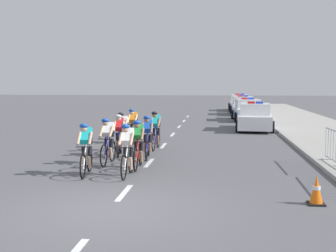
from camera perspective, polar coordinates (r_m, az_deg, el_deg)
name	(u,v)px	position (r m, az deg, el deg)	size (l,w,h in m)	color
ground_plane	(110,209)	(9.58, -7.39, -10.54)	(160.00, 160.00, 0.00)	#56565B
sidewalk_slab	(328,134)	(23.76, 19.78, -0.97)	(4.78, 60.00, 0.12)	#A3A099
kerb_edge	(281,133)	(23.32, 14.26, -0.91)	(0.16, 60.00, 0.13)	#9E9E99
lane_markings_centre	(168,140)	(20.64, 0.05, -1.75)	(0.14, 29.60, 0.01)	white
cyclist_lead	(86,148)	(12.89, -10.47, -2.82)	(0.45, 1.72, 1.56)	black
cyclist_second	(127,149)	(12.57, -5.23, -2.96)	(0.42, 1.72, 1.56)	black
cyclist_third	(108,140)	(14.49, -7.71, -1.84)	(0.43, 1.72, 1.56)	black
cyclist_fourth	(138,143)	(13.72, -3.84, -2.23)	(0.42, 1.72, 1.56)	black
cyclist_fifth	(119,134)	(16.10, -6.25, -1.07)	(0.45, 1.72, 1.56)	black
cyclist_sixth	(147,136)	(15.51, -2.65, -1.30)	(0.44, 1.72, 1.56)	black
cyclist_seventh	(123,131)	(17.13, -5.79, -0.67)	(0.44, 1.72, 1.56)	black
cyclist_eighth	(156,130)	(17.60, -1.58, -0.47)	(0.43, 1.72, 1.56)	black
cyclist_ninth	(133,126)	(19.28, -4.49, 0.05)	(0.43, 1.72, 1.56)	black
police_car_nearest	(255,118)	(25.18, 11.08, 1.04)	(2.28, 4.53, 1.59)	white
police_car_second	(247,111)	(31.29, 10.14, 1.94)	(2.16, 4.48, 1.59)	silver
police_car_third	(243,106)	(36.95, 9.54, 2.51)	(2.02, 4.41, 1.59)	silver
police_car_furthest	(239,103)	(41.92, 9.15, 2.88)	(2.02, 4.41, 1.59)	white
crowd_barrier_middle	(336,149)	(14.47, 20.74, -2.73)	(0.56, 2.32, 1.07)	#B7BABF
traffic_cone_near	(316,191)	(10.30, 18.48, -7.85)	(0.36, 0.36, 0.64)	black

